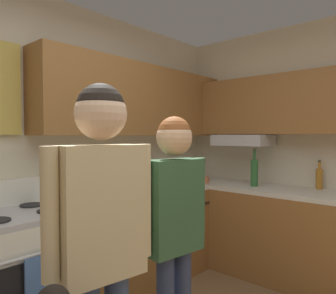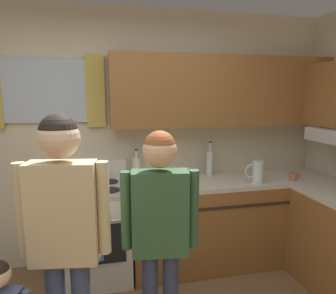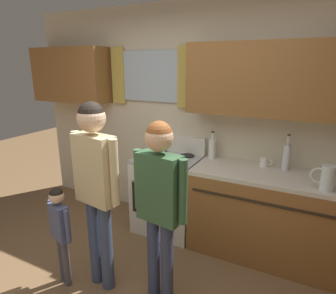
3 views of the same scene
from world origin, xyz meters
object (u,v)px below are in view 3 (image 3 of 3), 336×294
(stove_oven, at_px, (168,192))
(water_pitcher, at_px, (327,178))
(small_child, at_px, (60,225))
(bottle_milk_white, at_px, (212,148))
(adult_holding_child, at_px, (96,177))
(adult_in_plaid, at_px, (160,195))
(mug_ceramic_white, at_px, (264,162))
(bottle_tall_clear, at_px, (287,156))

(stove_oven, distance_m, water_pitcher, 1.69)
(stove_oven, xyz_separation_m, small_child, (-0.41, -1.27, 0.12))
(bottle_milk_white, bearing_deg, adult_holding_child, -113.03)
(adult_holding_child, bearing_deg, small_child, -154.21)
(water_pitcher, xyz_separation_m, adult_in_plaid, (-1.13, -0.85, -0.04))
(mug_ceramic_white, height_order, water_pitcher, water_pitcher)
(adult_holding_child, xyz_separation_m, small_child, (-0.31, -0.15, -0.46))
(adult_holding_child, distance_m, adult_in_plaid, 0.57)
(stove_oven, bearing_deg, bottle_tall_clear, 7.97)
(mug_ceramic_white, relative_size, adult_in_plaid, 0.08)
(stove_oven, height_order, bottle_milk_white, bottle_milk_white)
(bottle_tall_clear, bearing_deg, water_pitcher, -46.27)
(bottle_tall_clear, distance_m, adult_holding_child, 1.86)
(mug_ceramic_white, bearing_deg, bottle_tall_clear, 0.93)
(adult_holding_child, relative_size, adult_in_plaid, 1.07)
(bottle_milk_white, distance_m, mug_ceramic_white, 0.58)
(bottle_milk_white, height_order, adult_in_plaid, adult_in_plaid)
(bottle_tall_clear, bearing_deg, adult_in_plaid, -122.41)
(bottle_tall_clear, height_order, water_pitcher, bottle_tall_clear)
(water_pitcher, xyz_separation_m, adult_holding_child, (-1.69, -0.92, 0.03))
(mug_ceramic_white, xyz_separation_m, water_pitcher, (0.56, -0.37, 0.06))
(mug_ceramic_white, xyz_separation_m, adult_in_plaid, (-0.57, -1.22, 0.02))
(water_pitcher, bearing_deg, bottle_tall_clear, 133.73)
(water_pitcher, relative_size, adult_holding_child, 0.13)
(water_pitcher, bearing_deg, mug_ceramic_white, 146.68)
(adult_in_plaid, bearing_deg, water_pitcher, 37.00)
(adult_holding_child, bearing_deg, stove_oven, 84.87)
(bottle_tall_clear, xyz_separation_m, small_child, (-1.64, -1.44, -0.45))
(bottle_tall_clear, distance_m, adult_in_plaid, 1.45)
(water_pitcher, bearing_deg, bottle_milk_white, 161.15)
(adult_in_plaid, bearing_deg, small_child, -166.14)
(mug_ceramic_white, bearing_deg, bottle_milk_white, 178.01)
(adult_holding_child, height_order, adult_in_plaid, adult_holding_child)
(mug_ceramic_white, bearing_deg, adult_in_plaid, -115.13)
(stove_oven, relative_size, bottle_milk_white, 3.51)
(stove_oven, xyz_separation_m, bottle_milk_white, (0.45, 0.19, 0.55))
(mug_ceramic_white, relative_size, small_child, 0.13)
(bottle_tall_clear, relative_size, adult_in_plaid, 0.24)
(mug_ceramic_white, height_order, small_child, mug_ceramic_white)
(bottle_milk_white, height_order, adult_holding_child, adult_holding_child)
(small_child, bearing_deg, water_pitcher, 28.09)
(bottle_tall_clear, bearing_deg, adult_holding_child, -136.02)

